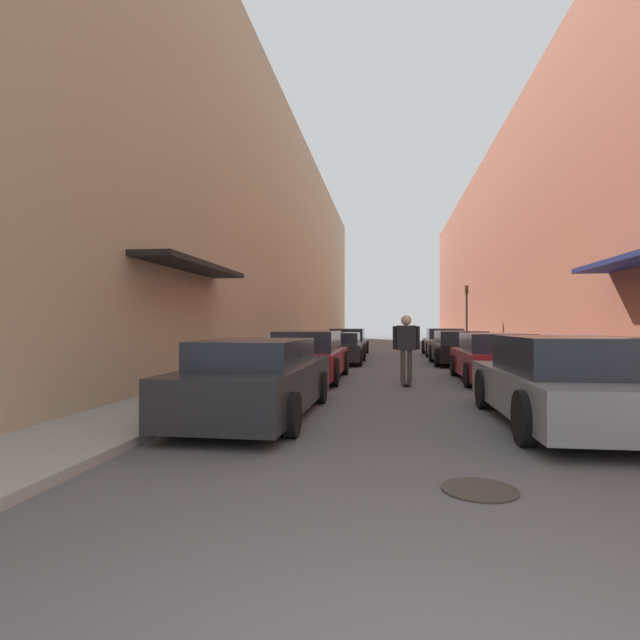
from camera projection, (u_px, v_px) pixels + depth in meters
name	position (u px, v px, depth m)	size (l,w,h in m)	color
ground	(396.00, 357.00, 23.26)	(120.16, 120.16, 0.00)	#515154
curb_strip_left	(319.00, 349.00, 29.26)	(1.80, 54.62, 0.12)	gray
curb_strip_right	(473.00, 350.00, 28.07)	(1.80, 54.62, 0.12)	gray
building_row_left	(271.00, 245.00, 29.71)	(4.90, 54.62, 12.53)	tan
building_row_right	(526.00, 249.00, 27.71)	(4.90, 54.62, 11.38)	brown
parked_car_left_0	(259.00, 379.00, 8.32)	(1.87, 4.80, 1.29)	#232326
parked_car_left_1	(309.00, 356.00, 13.78)	(1.90, 4.66, 1.35)	maroon
parked_car_left_2	(337.00, 348.00, 19.51)	(2.09, 4.03, 1.21)	#232326
parked_car_left_3	(348.00, 342.00, 24.71)	(1.92, 4.73, 1.31)	#232326
parked_car_right_0	(564.00, 383.00, 7.51)	(2.03, 4.58, 1.36)	gray
parked_car_right_1	(494.00, 358.00, 13.30)	(1.94, 4.42, 1.30)	maroon
parked_car_right_2	(460.00, 348.00, 18.86)	(2.07, 4.02, 1.28)	black
parked_car_right_3	(444.00, 342.00, 24.25)	(1.93, 4.58, 1.32)	#B7B7BC
skateboarder	(406.00, 342.00, 12.53)	(0.68, 0.78, 1.77)	black
manhole_cover	(480.00, 490.00, 4.62)	(0.70, 0.70, 0.02)	#332D28
traffic_light	(467.00, 310.00, 26.76)	(0.16, 0.22, 3.49)	#2D2D2D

